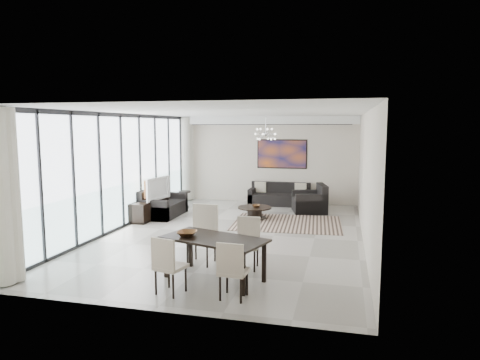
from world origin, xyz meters
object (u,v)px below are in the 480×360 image
(coffee_table, at_px, (255,212))
(television, at_px, (155,188))
(dining_table, at_px, (214,243))
(sofa_main, at_px, (279,197))
(tv_console, at_px, (149,209))

(coffee_table, height_order, television, television)
(dining_table, bearing_deg, sofa_main, 89.70)
(sofa_main, height_order, dining_table, dining_table)
(dining_table, bearing_deg, coffee_table, 93.81)
(sofa_main, height_order, television, television)
(tv_console, relative_size, dining_table, 0.89)
(coffee_table, relative_size, sofa_main, 0.48)
(coffee_table, height_order, tv_console, tv_console)
(tv_console, height_order, television, television)
(television, height_order, dining_table, television)
(coffee_table, xyz_separation_m, tv_console, (-2.89, -0.65, 0.08))
(tv_console, xyz_separation_m, television, (0.16, 0.05, 0.58))
(tv_console, bearing_deg, television, 18.36)
(coffee_table, bearing_deg, tv_console, -167.26)
(sofa_main, bearing_deg, coffee_table, -99.03)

